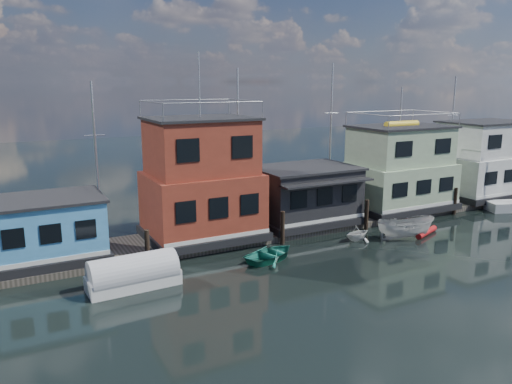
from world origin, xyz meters
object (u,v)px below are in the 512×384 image
houseboat_green (399,169)px  dinghy_teal (271,254)px  houseboat_red (202,182)px  houseboat_blue (47,229)px  motorboat (405,228)px  houseboat_dark (305,194)px  red_kayak (427,232)px  dinghy_white (357,233)px  houseboat_white (483,161)px  tarp_runabout (133,274)px

houseboat_green → dinghy_teal: size_ratio=2.35×
houseboat_red → houseboat_blue: bearing=-180.0°
houseboat_red → dinghy_teal: (2.37, -5.10, -3.73)m
houseboat_green → motorboat: size_ratio=2.10×
houseboat_dark → red_kayak: bearing=-42.2°
houseboat_dark → dinghy_white: bearing=-74.0°
dinghy_teal → motorboat: size_ratio=0.89×
houseboat_dark → motorboat: size_ratio=1.85×
red_kayak → houseboat_red: bearing=135.9°
houseboat_red → motorboat: (12.42, -5.74, -3.33)m
dinghy_white → dinghy_teal: bearing=87.8°
houseboat_green → red_kayak: 7.19m
houseboat_dark → red_kayak: 8.88m
houseboat_red → red_kayak: size_ratio=4.28×
houseboat_dark → houseboat_green: size_ratio=0.88×
houseboat_blue → dinghy_teal: (11.87, -5.10, -1.83)m
houseboat_blue → red_kayak: 24.65m
houseboat_green → houseboat_white: houseboat_green is taller
houseboat_blue → houseboat_white: houseboat_white is taller
houseboat_blue → tarp_runabout: bearing=-56.8°
houseboat_dark → motorboat: bearing=-52.3°
motorboat → houseboat_dark: bearing=57.4°
houseboat_red → tarp_runabout: (-5.97, -5.39, -3.40)m
red_kayak → houseboat_green: bearing=43.5°
dinghy_teal → dinghy_white: 6.95m
houseboat_blue → red_kayak: (23.88, -5.79, -2.00)m
houseboat_green → motorboat: (-4.58, -5.74, -2.78)m
red_kayak → dinghy_white: dinghy_white is taller
houseboat_red → dinghy_white: houseboat_red is taller
tarp_runabout → dinghy_white: bearing=0.4°
houseboat_blue → houseboat_red: (9.50, 0.00, 1.90)m
houseboat_red → houseboat_white: (27.00, 0.00, -0.57)m
houseboat_green → red_kayak: (-2.62, -5.79, -3.35)m
dinghy_teal → houseboat_green: bearing=-90.6°
dinghy_teal → dinghy_white: (6.92, 0.56, 0.17)m
houseboat_dark → dinghy_teal: bearing=-137.9°
houseboat_blue → houseboat_white: (36.50, 0.00, 1.33)m
houseboat_blue → tarp_runabout: (3.53, -5.39, -1.50)m
motorboat → houseboat_white: bearing=-48.8°
houseboat_dark → houseboat_green: (9.00, 0.02, 1.13)m
houseboat_white → dinghy_white: 18.52m
houseboat_red → houseboat_green: houseboat_red is taller
houseboat_dark → red_kayak: houseboat_dark is taller
dinghy_teal → dinghy_white: dinghy_white is taller
houseboat_dark → motorboat: 7.41m
red_kayak → tarp_runabout: (-20.35, 0.40, 0.50)m
houseboat_red → houseboat_dark: bearing=-0.1°
houseboat_blue → houseboat_white: size_ratio=0.76×
motorboat → dinghy_teal: bearing=106.1°
houseboat_red → houseboat_dark: (8.00, -0.02, -1.69)m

